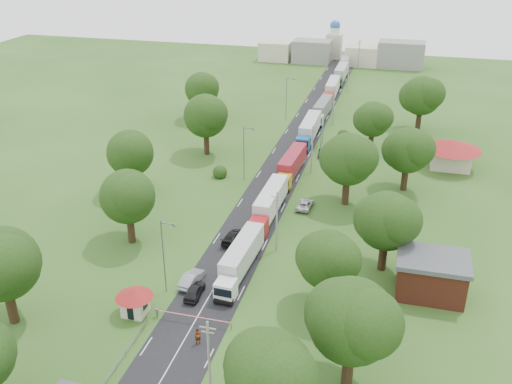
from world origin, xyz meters
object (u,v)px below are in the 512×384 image
(car_lane_mid, at_px, (192,279))
(info_sign, at_px, (322,132))
(car_lane_front, at_px, (195,291))
(boom_barrier, at_px, (182,315))
(truck_0, at_px, (240,259))
(guard_booth, at_px, (134,298))
(pedestrian_near, at_px, (198,337))

(car_lane_mid, bearing_deg, info_sign, -92.69)
(info_sign, height_order, car_lane_front, info_sign)
(boom_barrier, distance_m, car_lane_front, 5.02)
(boom_barrier, bearing_deg, info_sign, 83.76)
(info_sign, xyz_separation_m, truck_0, (-2.98, -48.69, -0.89))
(info_sign, height_order, truck_0, info_sign)
(guard_booth, distance_m, truck_0, 14.72)
(guard_booth, bearing_deg, car_lane_mid, 60.11)
(car_lane_front, bearing_deg, boom_barrier, 91.91)
(boom_barrier, height_order, car_lane_mid, car_lane_mid)
(car_lane_front, height_order, car_lane_mid, car_lane_mid)
(truck_0, bearing_deg, car_lane_mid, -142.52)
(info_sign, xyz_separation_m, car_lane_mid, (-8.20, -52.69, -2.21))
(truck_0, bearing_deg, pedestrian_near, -91.99)
(boom_barrier, distance_m, guard_booth, 5.98)
(truck_0, bearing_deg, info_sign, 86.50)
(car_lane_front, distance_m, car_lane_mid, 2.63)
(truck_0, xyz_separation_m, car_lane_front, (-3.96, -6.31, -1.36))
(info_sign, bearing_deg, car_lane_mid, -98.85)
(guard_booth, relative_size, car_lane_front, 1.00)
(car_lane_front, xyz_separation_m, car_lane_mid, (-1.26, 2.31, 0.04))
(truck_0, bearing_deg, boom_barrier, -107.57)
(boom_barrier, distance_m, pedestrian_near, 4.41)
(boom_barrier, bearing_deg, pedestrian_near, -45.78)
(truck_0, distance_m, car_lane_mid, 6.71)
(boom_barrier, relative_size, car_lane_mid, 1.93)
(car_lane_front, xyz_separation_m, pedestrian_near, (3.46, -8.16, 0.21))
(guard_booth, distance_m, car_lane_mid, 8.54)
(boom_barrier, relative_size, guard_booth, 2.10)
(guard_booth, xyz_separation_m, car_lane_mid, (4.20, 7.31, -1.38))
(guard_booth, distance_m, car_lane_front, 7.54)
(guard_booth, xyz_separation_m, car_lane_front, (5.46, 5.00, -1.42))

